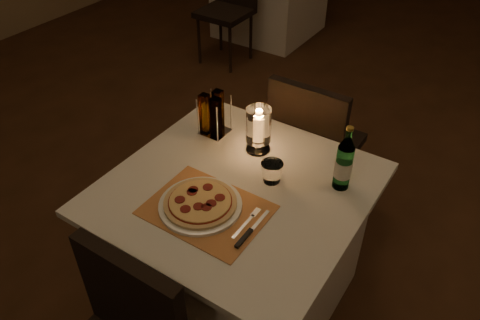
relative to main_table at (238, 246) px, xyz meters
The scene contains 13 objects.
floor 0.51m from the main_table, 34.16° to the left, with size 8.00×10.00×0.02m, color #422515.
main_table is the anchor object (origin of this frame).
chair_far 0.74m from the main_table, 90.00° to the left, with size 0.42×0.42×0.90m.
placemat 0.41m from the main_table, 96.34° to the right, with size 0.45×0.34×0.00m, color #C87D45.
plate 0.42m from the main_table, 105.52° to the right, with size 0.32×0.32×0.01m, color white.
pizza 0.44m from the main_table, 105.59° to the right, with size 0.28×0.28×0.02m.
fork 0.43m from the main_table, 45.27° to the right, with size 0.02×0.18×0.00m.
knife 0.46m from the main_table, 49.01° to the right, with size 0.02×0.22×0.01m.
tumbler 0.44m from the main_table, 45.99° to the left, with size 0.09×0.09×0.09m, color white, non-canonical shape.
water_bottle 0.64m from the main_table, 33.15° to the left, with size 0.07×0.07×0.29m.
hurricane_candle 0.55m from the main_table, 102.79° to the left, with size 0.11×0.11×0.21m.
cruet_caddy 0.60m from the main_table, 139.76° to the left, with size 0.12×0.12×0.21m.
neighbor_chair_la 2.70m from the main_table, 124.84° to the left, with size 0.42×0.42×0.90m.
Camera 1 is at (0.50, -1.37, 1.99)m, focal length 35.00 mm.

